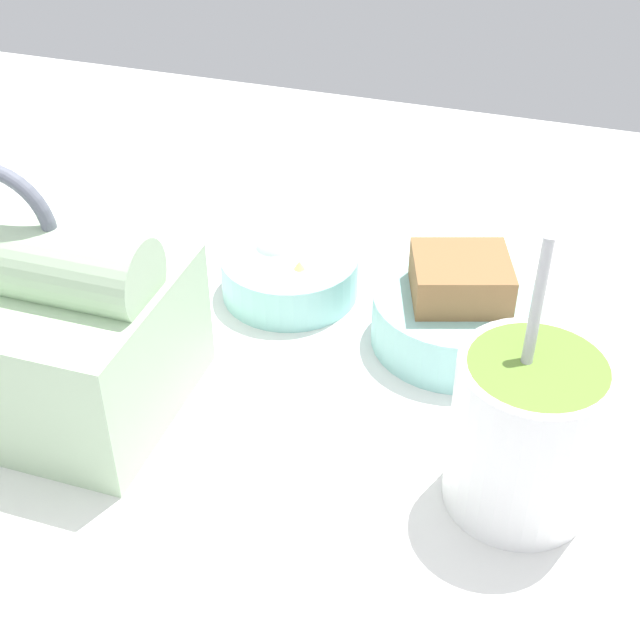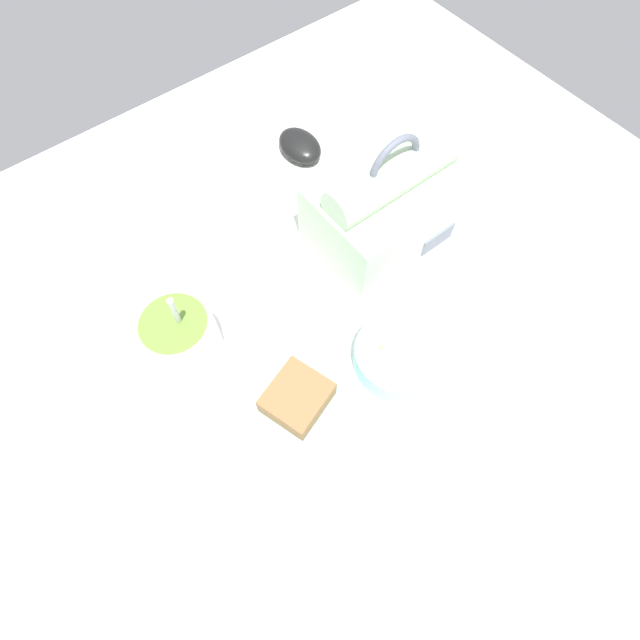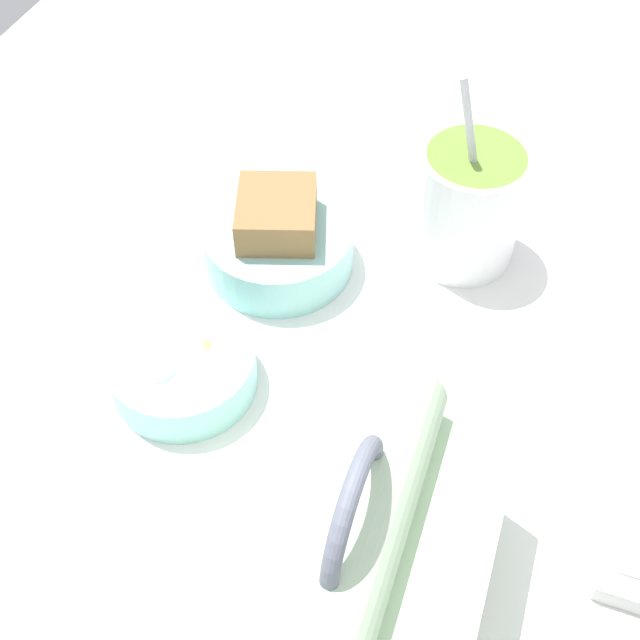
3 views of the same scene
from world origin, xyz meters
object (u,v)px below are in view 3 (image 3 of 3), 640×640
Objects in this scene: lunch_bag at (348,576)px; bento_bowl_snacks at (183,367)px; bento_bowl_sandwich at (278,240)px; soup_cup at (468,204)px.

bento_bowl_snacks is (-13.40, -17.84, -4.41)cm from lunch_bag.
bento_bowl_snacks is (14.74, -2.34, -0.84)cm from bento_bowl_sandwich.
soup_cup is at bearing -179.20° from lunch_bag.
bento_bowl_sandwich reaches higher than bento_bowl_snacks.
soup_cup reaches higher than bento_bowl_sandwich.
soup_cup is 16.78cm from bento_bowl_sandwich.
bento_bowl_sandwich is at bearing 170.96° from bento_bowl_snacks.
bento_bowl_sandwich is at bearing -151.16° from lunch_bag.
soup_cup is 1.39× the size of bento_bowl_sandwich.
bento_bowl_sandwich is (-28.13, -15.49, -3.57)cm from lunch_bag.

